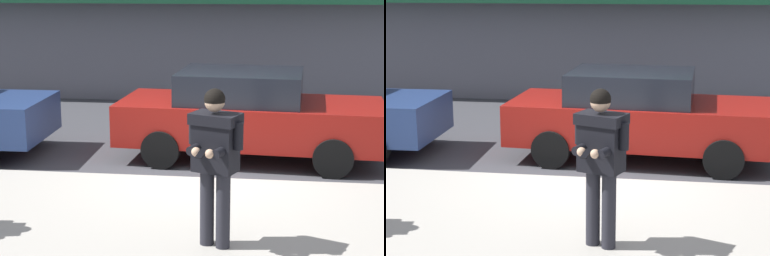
{
  "view_description": "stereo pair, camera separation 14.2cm",
  "coord_description": "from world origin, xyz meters",
  "views": [
    {
      "loc": [
        1.01,
        -9.43,
        3.1
      ],
      "look_at": [
        0.16,
        -2.66,
        1.49
      ],
      "focal_mm": 60.0,
      "sensor_mm": 36.0,
      "label": 1
    },
    {
      "loc": [
        1.15,
        -9.41,
        3.1
      ],
      "look_at": [
        0.16,
        -2.66,
        1.49
      ],
      "focal_mm": 60.0,
      "sensor_mm": 36.0,
      "label": 2
    }
  ],
  "objects": [
    {
      "name": "ground_plane",
      "position": [
        0.0,
        0.0,
        0.0
      ],
      "size": [
        80.0,
        80.0,
        0.0
      ],
      "primitive_type": "plane",
      "color": "#3D3D42"
    },
    {
      "name": "man_texting_on_phone",
      "position": [
        0.42,
        -2.71,
        1.25
      ],
      "size": [
        0.61,
        0.65,
        1.81
      ],
      "color": "#23232B",
      "rests_on": "sidewalk"
    },
    {
      "name": "curb_paint_line",
      "position": [
        1.0,
        0.05,
        0.0
      ],
      "size": [
        28.0,
        0.12,
        0.01
      ],
      "primitive_type": "cube",
      "color": "silver",
      "rests_on": "ground"
    },
    {
      "name": "parked_sedan_mid",
      "position": [
        0.63,
        1.43,
        0.79
      ],
      "size": [
        4.61,
        2.15,
        1.54
      ],
      "color": "maroon",
      "rests_on": "ground"
    }
  ]
}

